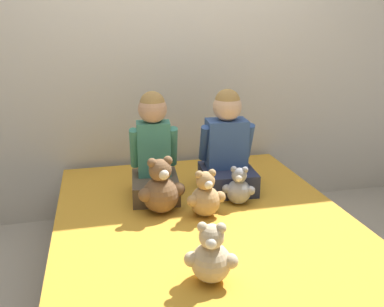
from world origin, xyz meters
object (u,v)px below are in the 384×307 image
object	(u,v)px
bed	(204,250)
teddy_bear_held_by_right_child	(239,188)
teddy_bear_held_by_left_child	(161,189)
teddy_bear_between_children	(205,197)
child_on_left	(154,153)
child_on_right	(227,148)
teddy_bear_at_foot_of_bed	(211,257)

from	to	relation	value
bed	teddy_bear_held_by_right_child	bearing A→B (deg)	26.33
teddy_bear_held_by_left_child	teddy_bear_between_children	world-z (taller)	teddy_bear_held_by_left_child
bed	child_on_left	xyz separation A→B (m)	(-0.22, 0.37, 0.49)
child_on_left	teddy_bear_held_by_left_child	world-z (taller)	child_on_left
child_on_left	teddy_bear_held_by_right_child	xyz separation A→B (m)	(0.47, -0.25, -0.18)
teddy_bear_held_by_left_child	teddy_bear_held_by_right_child	bearing A→B (deg)	-10.12
child_on_right	bed	bearing A→B (deg)	-119.91
child_on_left	teddy_bear_held_by_right_child	bearing A→B (deg)	-22.96
teddy_bear_held_by_right_child	teddy_bear_between_children	world-z (taller)	teddy_bear_between_children
teddy_bear_held_by_left_child	teddy_bear_between_children	size ratio (longest dim) A/B	1.22
child_on_left	teddy_bear_at_foot_of_bed	world-z (taller)	child_on_left
child_on_right	teddy_bear_between_children	bearing A→B (deg)	-119.68
child_on_left	teddy_bear_at_foot_of_bed	distance (m)	0.97
teddy_bear_at_foot_of_bed	bed	bearing A→B (deg)	96.32
child_on_right	teddy_bear_held_by_left_child	bearing A→B (deg)	-147.49
bed	child_on_left	size ratio (longest dim) A/B	2.98
bed	teddy_bear_between_children	xyz separation A→B (m)	(0.01, 0.01, 0.33)
bed	teddy_bear_at_foot_of_bed	xyz separation A→B (m)	(-0.12, -0.57, 0.33)
child_on_right	teddy_bear_held_by_left_child	distance (m)	0.55
teddy_bear_between_children	child_on_right	bearing A→B (deg)	50.96
child_on_left	teddy_bear_between_children	world-z (taller)	child_on_left
child_on_left	teddy_bear_held_by_left_child	xyz separation A→B (m)	(-0.00, -0.26, -0.14)
child_on_left	child_on_right	bearing A→B (deg)	5.11
bed	teddy_bear_between_children	bearing A→B (deg)	51.09
teddy_bear_between_children	teddy_bear_at_foot_of_bed	xyz separation A→B (m)	(-0.13, -0.59, -0.00)
bed	child_on_left	bearing A→B (deg)	120.59
teddy_bear_held_by_left_child	teddy_bear_held_by_right_child	distance (m)	0.47
child_on_right	teddy_bear_held_by_right_child	distance (m)	0.30
teddy_bear_between_children	teddy_bear_held_by_left_child	bearing A→B (deg)	151.65
bed	teddy_bear_at_foot_of_bed	size ratio (longest dim) A/B	7.18
teddy_bear_held_by_left_child	child_on_left	bearing A→B (deg)	78.41
child_on_left	bed	bearing A→B (deg)	-54.14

